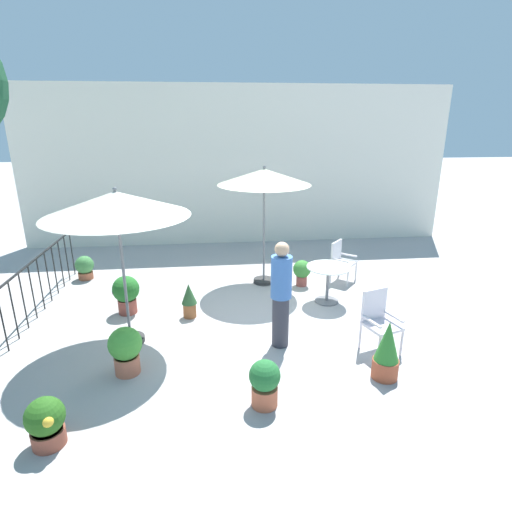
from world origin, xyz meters
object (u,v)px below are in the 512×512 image
Objects in this scene: standing_person at (281,294)px; patio_umbrella_0 at (116,205)px; potted_plant_4 at (265,382)px; potted_plant_2 at (46,421)px; potted_plant_1 at (126,293)px; potted_plant_6 at (85,267)px; potted_plant_5 at (189,299)px; patio_umbrella_1 at (264,178)px; patio_chair_0 at (341,259)px; potted_plant_3 at (302,271)px; potted_plant_0 at (126,349)px; potted_plant_7 at (387,351)px; patio_chair_1 at (378,318)px; cafe_table_0 at (328,277)px.

patio_umbrella_0 is at bearing 171.65° from standing_person.
potted_plant_2 is at bearing -170.78° from potted_plant_4.
standing_person is at bearing -28.71° from potted_plant_1.
potted_plant_6 is at bearing 139.63° from standing_person.
potted_plant_6 is at bearing 138.17° from potted_plant_5.
standing_person reaches higher than potted_plant_4.
patio_umbrella_1 is 4.73× the size of potted_plant_6.
patio_chair_0 is 3.51m from potted_plant_5.
standing_person is (-0.85, -2.36, 0.54)m from potted_plant_3.
potted_plant_5 is 0.38× the size of standing_person.
patio_umbrella_0 is at bearing 97.32° from potted_plant_0.
potted_plant_2 is (-4.59, -4.35, -0.20)m from patio_chair_0.
potted_plant_7 is at bearing -7.96° from potted_plant_0.
potted_plant_0 is (-3.69, -0.23, -0.15)m from patio_chair_1.
patio_umbrella_1 is (2.42, 2.27, 0.04)m from patio_umbrella_0.
potted_plant_5 is at bearing -155.96° from patio_chair_0.
cafe_table_0 is 1.21m from patio_chair_0.
patio_chair_0 is 3.59m from potted_plant_7.
potted_plant_0 reaches higher than potted_plant_4.
potted_plant_5 is (-3.20, -1.43, -0.16)m from patio_chair_0.
potted_plant_0 is (0.11, -0.86, -1.83)m from patio_umbrella_0.
standing_person reaches higher than potted_plant_7.
potted_plant_5 is (1.14, -0.29, -0.06)m from potted_plant_1.
potted_plant_3 is 3.98m from potted_plant_4.
potted_plant_1 is 3.57m from potted_plant_3.
patio_chair_1 is (0.28, -1.77, 0.02)m from cafe_table_0.
potted_plant_7 is at bearing 10.83° from potted_plant_2.
potted_plant_7 reaches higher than potted_plant_1.
standing_person reaches higher than potted_plant_6.
patio_umbrella_0 reaches higher than patio_chair_0.
patio_chair_0 is (4.10, 2.21, -1.70)m from patio_umbrella_0.
potted_plant_5 is at bearing -151.85° from potted_plant_3.
potted_plant_6 is 0.31× the size of standing_person.
potted_plant_1 reaches higher than potted_plant_6.
potted_plant_7 is (5.11, -4.26, 0.13)m from potted_plant_6.
potted_plant_3 is 0.91× the size of potted_plant_4.
potted_plant_7 is (1.21, -3.62, -1.84)m from patio_umbrella_1.
potted_plant_0 is at bearing -79.78° from potted_plant_1.
potted_plant_5 is at bearing -172.06° from cafe_table_0.
standing_person is at bearing -91.59° from patio_umbrella_1.
potted_plant_5 is at bearing 142.18° from standing_person.
potted_plant_5 is at bearing 64.52° from potted_plant_2.
potted_plant_0 is 3.56m from potted_plant_7.
patio_umbrella_0 is 4.40× the size of potted_plant_3.
patio_chair_0 reaches higher than potted_plant_1.
potted_plant_1 is 1.34× the size of potted_plant_6.
patio_umbrella_1 reaches higher than potted_plant_0.
potted_plant_7 is (3.87, -2.43, 0.01)m from potted_plant_1.
patio_chair_0 is 4.52m from potted_plant_4.
potted_plant_3 is at bearing 42.87° from potted_plant_0.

